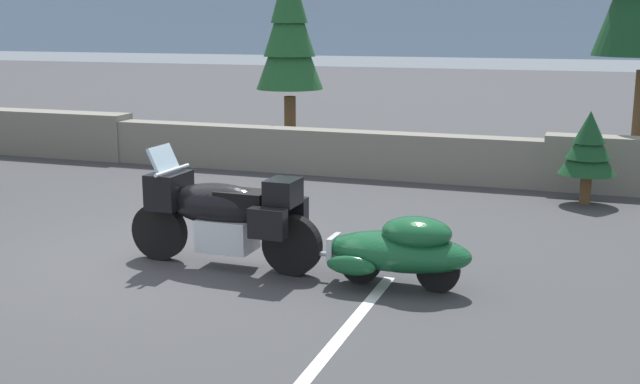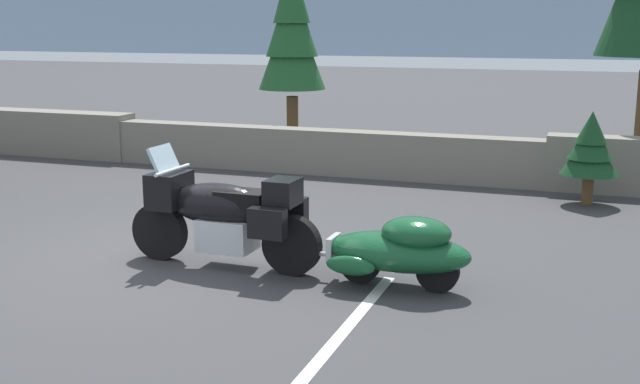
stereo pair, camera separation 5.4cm
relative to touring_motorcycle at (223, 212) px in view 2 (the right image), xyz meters
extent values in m
plane|color=#38383A|center=(-0.91, -0.08, -0.62)|extent=(80.00, 80.00, 0.00)
cube|color=slate|center=(-0.91, 5.61, -0.22)|extent=(8.00, 0.47, 0.80)
cylinder|color=black|center=(-0.82, 0.02, -0.29)|extent=(0.66, 0.15, 0.66)
cylinder|color=black|center=(0.83, -0.02, -0.29)|extent=(0.66, 0.15, 0.66)
cube|color=silver|center=(0.06, 0.00, -0.24)|extent=(0.61, 0.45, 0.36)
ellipsoid|color=black|center=(-0.04, 0.00, 0.09)|extent=(1.21, 0.46, 0.48)
cube|color=black|center=(-0.67, 0.01, 0.21)|extent=(0.37, 0.53, 0.40)
cube|color=#9EB7C6|center=(-0.72, 0.01, 0.54)|extent=(0.20, 0.44, 0.34)
cube|color=black|center=(0.26, 0.00, 0.19)|extent=(0.57, 0.37, 0.16)
cube|color=black|center=(0.73, -0.01, 0.29)|extent=(0.33, 0.41, 0.28)
cube|color=black|center=(0.68, -0.31, 0.01)|extent=(0.40, 0.17, 0.32)
cube|color=black|center=(0.69, 0.29, 0.01)|extent=(0.40, 0.17, 0.32)
cylinder|color=silver|center=(-0.62, 0.01, 0.44)|extent=(0.05, 0.70, 0.04)
cylinder|color=silver|center=(-0.77, 0.01, -0.04)|extent=(0.26, 0.07, 0.54)
cylinder|color=black|center=(1.61, -0.03, -0.40)|extent=(0.44, 0.11, 0.44)
cylinder|color=black|center=(2.43, -0.05, -0.40)|extent=(0.44, 0.11, 0.44)
ellipsoid|color=#144C28|center=(2.02, -0.04, -0.24)|extent=(1.51, 0.71, 0.40)
ellipsoid|color=#144C28|center=(2.20, -0.04, -0.02)|extent=(0.73, 0.57, 0.32)
cube|color=silver|center=(1.31, -0.02, -0.26)|extent=(0.07, 0.32, 0.24)
ellipsoid|color=#144C28|center=(1.60, -0.35, -0.34)|extent=(0.52, 0.15, 0.20)
ellipsoid|color=#144C28|center=(1.61, 0.29, -0.34)|extent=(0.52, 0.15, 0.20)
cylinder|color=silver|center=(0.92, -0.02, -0.35)|extent=(0.70, 0.06, 0.05)
cylinder|color=brown|center=(-2.24, 7.75, -0.03)|extent=(0.25, 0.25, 1.17)
cone|color=#1E5128|center=(-2.24, 7.75, 1.63)|extent=(1.40, 1.40, 1.85)
cone|color=#1E5128|center=(-2.24, 7.75, 2.19)|extent=(1.08, 1.08, 1.62)
cylinder|color=brown|center=(3.77, 4.63, -0.42)|extent=(0.16, 0.16, 0.41)
cone|color=#143D1E|center=(3.77, 4.63, 0.16)|extent=(0.85, 0.85, 0.64)
cone|color=#143D1E|center=(3.77, 4.63, 0.35)|extent=(0.66, 0.66, 0.56)
cone|color=#143D1E|center=(3.77, 4.63, 0.55)|extent=(0.47, 0.47, 0.48)
cube|color=silver|center=(1.86, -1.58, -0.62)|extent=(0.12, 3.60, 0.01)
camera|label=1|loc=(3.80, -7.60, 2.05)|focal=43.99mm
camera|label=2|loc=(3.85, -7.58, 2.05)|focal=43.99mm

